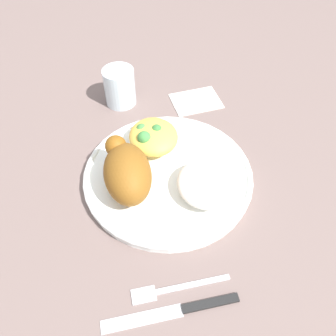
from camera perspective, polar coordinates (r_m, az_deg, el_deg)
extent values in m
plane|color=#6F5C57|center=(0.63, 0.00, -1.75)|extent=(2.00, 2.00, 0.00)
cylinder|color=white|center=(0.62, 0.00, -1.33)|extent=(0.29, 0.29, 0.01)
torus|color=white|center=(0.62, 0.00, -0.91)|extent=(0.30, 0.30, 0.01)
ellipsoid|color=brown|center=(0.57, -6.53, -0.89)|extent=(0.12, 0.08, 0.07)
sphere|color=brown|center=(0.59, -8.40, 3.55)|extent=(0.04, 0.04, 0.04)
ellipsoid|color=silver|center=(0.58, 6.12, -2.52)|extent=(0.10, 0.09, 0.03)
ellipsoid|color=#F1BC49|center=(0.65, -2.35, 5.09)|extent=(0.10, 0.09, 0.04)
sphere|color=#438D43|center=(0.63, -3.84, 4.85)|extent=(0.03, 0.03, 0.03)
sphere|color=#398F35|center=(0.64, -3.66, 5.12)|extent=(0.02, 0.02, 0.02)
sphere|color=#3B7C3C|center=(0.64, -1.83, 6.21)|extent=(0.02, 0.02, 0.02)
sphere|color=#488842|center=(0.65, -4.23, 6.22)|extent=(0.02, 0.02, 0.02)
cube|color=silver|center=(0.53, 3.95, -18.17)|extent=(0.01, 0.11, 0.01)
cube|color=silver|center=(0.52, -3.94, -19.71)|extent=(0.02, 0.03, 0.00)
cube|color=black|center=(0.52, 6.89, -20.72)|extent=(0.01, 0.08, 0.01)
cube|color=silver|center=(0.51, -4.21, -23.04)|extent=(0.02, 0.11, 0.00)
cylinder|color=silver|center=(0.77, -7.79, 12.83)|extent=(0.06, 0.06, 0.08)
cube|color=white|center=(0.78, 4.54, 10.76)|extent=(0.09, 0.11, 0.00)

